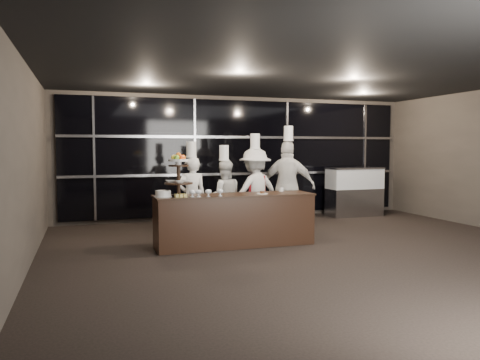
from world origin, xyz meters
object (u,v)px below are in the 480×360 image
object	(u,v)px
buffet_counter	(235,220)
chef_c	(255,191)
chef_a	(192,195)
chef_d	(288,186)
layer_cake	(163,194)
display_case	(354,189)
chef_b	(224,196)
display_stand	(179,172)

from	to	relation	value
buffet_counter	chef_c	distance (m)	1.31
chef_c	chef_a	bearing A→B (deg)	177.06
buffet_counter	chef_d	xyz separation A→B (m)	(1.48, 1.00, 0.49)
layer_cake	display_case	world-z (taller)	display_case
buffet_counter	layer_cake	size ratio (longest dim) A/B	9.47
chef_b	chef_d	xyz separation A→B (m)	(1.33, -0.16, 0.19)
layer_cake	display_case	distance (m)	5.87
buffet_counter	chef_a	distance (m)	1.24
buffet_counter	chef_d	distance (m)	1.85
display_stand	display_case	bearing A→B (deg)	26.50
chef_b	chef_c	world-z (taller)	chef_c
chef_a	chef_c	xyz separation A→B (m)	(1.29, -0.07, 0.06)
chef_a	chef_d	distance (m)	2.03
layer_cake	chef_c	world-z (taller)	chef_c
display_case	chef_a	xyz separation A→B (m)	(-4.55, -1.44, 0.13)
buffet_counter	display_case	bearing A→B (deg)	31.93
display_stand	chef_d	bearing A→B (deg)	21.91
display_case	chef_b	xyz separation A→B (m)	(-3.86, -1.34, 0.08)
layer_cake	chef_c	xyz separation A→B (m)	(2.02, 1.04, -0.10)
buffet_counter	chef_d	size ratio (longest dim) A/B	1.30
chef_a	chef_c	distance (m)	1.29
display_stand	layer_cake	bearing A→B (deg)	-169.68
chef_a	buffet_counter	bearing A→B (deg)	-62.89
chef_d	display_case	bearing A→B (deg)	30.69
chef_a	chef_b	world-z (taller)	chef_a
layer_cake	chef_d	distance (m)	2.95
layer_cake	chef_a	size ratio (longest dim) A/B	0.16
chef_c	display_case	bearing A→B (deg)	24.83
chef_b	chef_d	bearing A→B (deg)	-6.87
display_case	chef_d	bearing A→B (deg)	-149.31
chef_b	chef_c	size ratio (longest dim) A/B	0.89
layer_cake	display_case	size ratio (longest dim) A/B	0.21
layer_cake	chef_a	distance (m)	1.34
display_case	chef_c	size ratio (longest dim) A/B	0.69
display_stand	display_case	xyz separation A→B (m)	(5.01, 2.50, -0.65)
display_case	chef_b	world-z (taller)	chef_b
display_stand	chef_d	xyz separation A→B (m)	(2.48, 1.00, -0.38)
display_case	chef_d	xyz separation A→B (m)	(-2.53, -1.50, 0.27)
display_stand	layer_cake	distance (m)	0.46
layer_cake	chef_b	bearing A→B (deg)	40.36
layer_cake	chef_d	size ratio (longest dim) A/B	0.14
display_stand	display_case	world-z (taller)	display_stand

